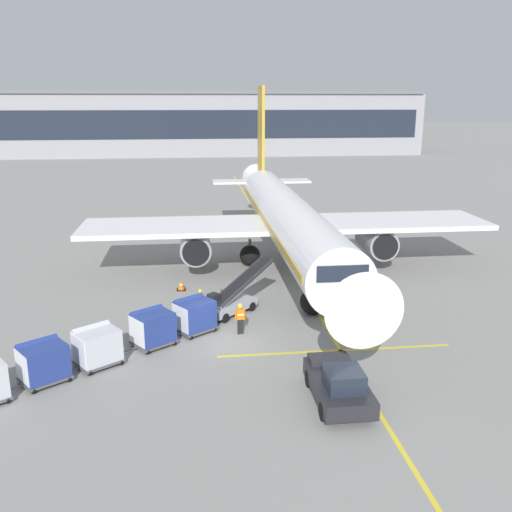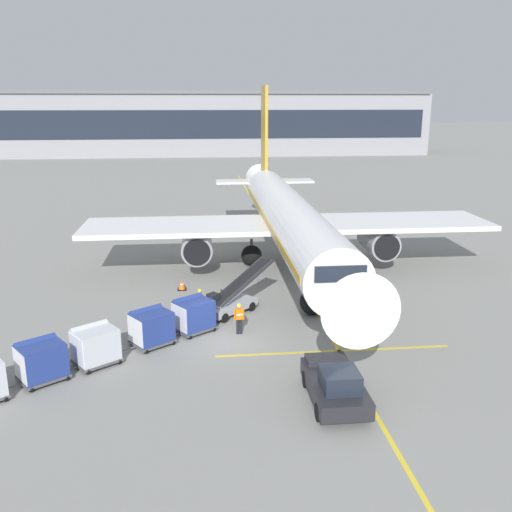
% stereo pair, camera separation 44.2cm
% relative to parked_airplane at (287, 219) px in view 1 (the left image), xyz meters
% --- Properties ---
extents(ground_plane, '(600.00, 600.00, 0.00)m').
position_rel_parked_airplane_xyz_m(ground_plane, '(-5.48, -13.12, -3.75)').
color(ground_plane, gray).
extents(parked_airplane, '(30.13, 39.48, 13.64)m').
position_rel_parked_airplane_xyz_m(parked_airplane, '(0.00, 0.00, 0.00)').
color(parked_airplane, white).
rests_on(parked_airplane, ground).
extents(belt_loader, '(4.78, 4.67, 2.69)m').
position_rel_parked_airplane_xyz_m(belt_loader, '(-4.80, -8.91, -2.93)').
color(belt_loader, '#A3A8B2').
rests_on(belt_loader, ground).
extents(baggage_cart_lead, '(2.68, 2.46, 1.91)m').
position_rel_parked_airplane_xyz_m(baggage_cart_lead, '(-7.06, -11.57, -2.76)').
color(baggage_cart_lead, '#515156').
rests_on(baggage_cart_lead, ground).
extents(baggage_cart_second, '(2.68, 2.46, 1.91)m').
position_rel_parked_airplane_xyz_m(baggage_cart_second, '(-9.21, -13.12, -2.76)').
color(baggage_cart_second, '#515156').
rests_on(baggage_cart_second, ground).
extents(baggage_cart_third, '(2.68, 2.46, 1.91)m').
position_rel_parked_airplane_xyz_m(baggage_cart_third, '(-11.70, -15.07, -2.76)').
color(baggage_cart_third, '#515156').
rests_on(baggage_cart_third, ground).
extents(baggage_cart_fourth, '(2.68, 2.46, 1.91)m').
position_rel_parked_airplane_xyz_m(baggage_cart_fourth, '(-13.83, -16.50, -2.76)').
color(baggage_cart_fourth, '#515156').
rests_on(baggage_cart_fourth, ground).
extents(pushback_tug, '(2.13, 4.40, 1.83)m').
position_rel_parked_airplane_xyz_m(pushback_tug, '(-1.15, -19.77, -2.93)').
color(pushback_tug, '#232328').
rests_on(pushback_tug, ground).
extents(ground_crew_by_loader, '(0.55, 0.35, 1.74)m').
position_rel_parked_airplane_xyz_m(ground_crew_by_loader, '(-6.67, -9.53, -2.76)').
color(ground_crew_by_loader, '#514C42').
rests_on(ground_crew_by_loader, ground).
extents(ground_crew_by_carts, '(0.57, 0.28, 1.74)m').
position_rel_parked_airplane_xyz_m(ground_crew_by_carts, '(-4.59, -12.18, -2.76)').
color(ground_crew_by_carts, black).
rests_on(ground_crew_by_carts, ground).
extents(safety_cone_engine_keepout, '(0.59, 0.59, 0.67)m').
position_rel_parked_airplane_xyz_m(safety_cone_engine_keepout, '(-7.86, -4.42, -3.43)').
color(safety_cone_engine_keepout, black).
rests_on(safety_cone_engine_keepout, ground).
extents(apron_guidance_line_lead_in, '(0.20, 110.00, 0.01)m').
position_rel_parked_airplane_xyz_m(apron_guidance_line_lead_in, '(0.28, -0.70, -3.75)').
color(apron_guidance_line_lead_in, yellow).
rests_on(apron_guidance_line_lead_in, ground).
extents(apron_guidance_line_stop_bar, '(12.00, 0.20, 0.01)m').
position_rel_parked_airplane_xyz_m(apron_guidance_line_stop_bar, '(-0.00, -14.86, -3.75)').
color(apron_guidance_line_stop_bar, yellow).
rests_on(apron_guidance_line_stop_bar, ground).
extents(terminal_building, '(127.82, 18.37, 14.39)m').
position_rel_parked_airplane_xyz_m(terminal_building, '(-17.13, 95.45, 3.39)').
color(terminal_building, '#939399').
rests_on(terminal_building, ground).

